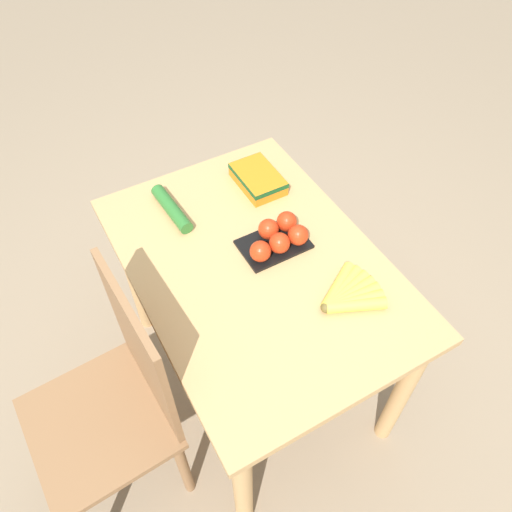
# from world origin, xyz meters

# --- Properties ---
(ground_plane) EXTENTS (12.00, 12.00, 0.00)m
(ground_plane) POSITION_xyz_m (0.00, 0.00, 0.00)
(ground_plane) COLOR gray
(dining_table) EXTENTS (1.05, 0.73, 0.74)m
(dining_table) POSITION_xyz_m (0.00, 0.00, 0.61)
(dining_table) COLOR tan
(dining_table) RESTS_ON ground_plane
(chair) EXTENTS (0.44, 0.42, 0.96)m
(chair) POSITION_xyz_m (-0.11, 0.54, 0.49)
(chair) COLOR #8E6642
(chair) RESTS_ON ground_plane
(banana_bunch) EXTENTS (0.19, 0.19, 0.04)m
(banana_bunch) POSITION_xyz_m (-0.25, -0.17, 0.76)
(banana_bunch) COLOR brown
(banana_bunch) RESTS_ON dining_table
(tomato_pack) EXTENTS (0.15, 0.22, 0.08)m
(tomato_pack) POSITION_xyz_m (0.03, -0.10, 0.77)
(tomato_pack) COLOR black
(tomato_pack) RESTS_ON dining_table
(carrot_bag) EXTENTS (0.20, 0.13, 0.05)m
(carrot_bag) POSITION_xyz_m (0.31, -0.18, 0.77)
(carrot_bag) COLOR orange
(carrot_bag) RESTS_ON dining_table
(cucumber_near) EXTENTS (0.23, 0.06, 0.05)m
(cucumber_near) POSITION_xyz_m (0.33, 0.14, 0.76)
(cucumber_near) COLOR #2D702D
(cucumber_near) RESTS_ON dining_table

